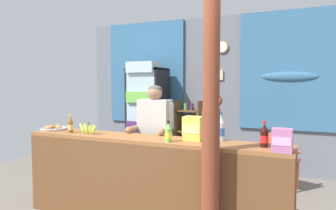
% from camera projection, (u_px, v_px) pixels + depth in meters
% --- Properties ---
extents(ground_plane, '(8.06, 8.06, 0.00)m').
position_uv_depth(ground_plane, '(177.00, 200.00, 4.37)').
color(ground_plane, slate).
extents(back_wall_curtained, '(5.44, 0.22, 2.84)m').
position_uv_depth(back_wall_curtained, '(216.00, 90.00, 6.00)').
color(back_wall_curtained, slate).
rests_on(back_wall_curtained, ground).
extents(stall_counter, '(3.10, 0.47, 0.99)m').
position_uv_depth(stall_counter, '(144.00, 175.00, 3.50)').
color(stall_counter, '#935B33').
rests_on(stall_counter, ground).
extents(timber_post, '(0.19, 0.16, 2.74)m').
position_uv_depth(timber_post, '(211.00, 115.00, 2.86)').
color(timber_post, brown).
rests_on(timber_post, ground).
extents(drink_fridge, '(0.66, 0.64, 2.00)m').
position_uv_depth(drink_fridge, '(147.00, 110.00, 6.04)').
color(drink_fridge, black).
rests_on(drink_fridge, ground).
extents(bottle_shelf_rack, '(0.48, 0.28, 1.28)m').
position_uv_depth(bottle_shelf_rack, '(188.00, 133.00, 5.96)').
color(bottle_shelf_rack, brown).
rests_on(bottle_shelf_rack, ground).
extents(plastic_lawn_chair, '(0.57, 0.57, 0.86)m').
position_uv_depth(plastic_lawn_chair, '(278.00, 157.00, 4.75)').
color(plastic_lawn_chair, '#E5563D').
rests_on(plastic_lawn_chair, ground).
extents(shopkeeper, '(0.52, 0.42, 1.58)m').
position_uv_depth(shopkeeper, '(155.00, 131.00, 4.04)').
color(shopkeeper, '#28282D').
rests_on(shopkeeper, ground).
extents(soda_bottle_water, '(0.09, 0.09, 0.31)m').
position_uv_depth(soda_bottle_water, '(220.00, 128.00, 3.38)').
color(soda_bottle_water, silver).
rests_on(soda_bottle_water, stall_counter).
extents(soda_bottle_cola, '(0.08, 0.08, 0.25)m').
position_uv_depth(soda_bottle_cola, '(264.00, 136.00, 3.03)').
color(soda_bottle_cola, black).
rests_on(soda_bottle_cola, stall_counter).
extents(soda_bottle_lime_soda, '(0.07, 0.07, 0.22)m').
position_uv_depth(soda_bottle_lime_soda, '(168.00, 133.00, 3.31)').
color(soda_bottle_lime_soda, '#75C64C').
rests_on(soda_bottle_lime_soda, stall_counter).
extents(soda_bottle_iced_tea, '(0.06, 0.06, 0.23)m').
position_uv_depth(soda_bottle_iced_tea, '(70.00, 125.00, 3.92)').
color(soda_bottle_iced_tea, brown).
rests_on(soda_bottle_iced_tea, stall_counter).
extents(snack_box_wafer, '(0.17, 0.13, 0.21)m').
position_uv_depth(snack_box_wafer, '(282.00, 140.00, 2.81)').
color(snack_box_wafer, '#B76699').
rests_on(snack_box_wafer, stall_counter).
extents(snack_box_instant_noodle, '(0.20, 0.16, 0.26)m').
position_uv_depth(snack_box_instant_noodle, '(193.00, 128.00, 3.40)').
color(snack_box_instant_noodle, '#EAD14C').
rests_on(snack_box_instant_noodle, stall_counter).
extents(pastry_tray, '(0.35, 0.35, 0.07)m').
position_uv_depth(pastry_tray, '(54.00, 128.00, 4.18)').
color(pastry_tray, '#BCBCC1').
rests_on(pastry_tray, stall_counter).
extents(banana_bunch, '(0.27, 0.06, 0.16)m').
position_uv_depth(banana_bunch, '(88.00, 129.00, 3.83)').
color(banana_bunch, '#B7C647').
rests_on(banana_bunch, stall_counter).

